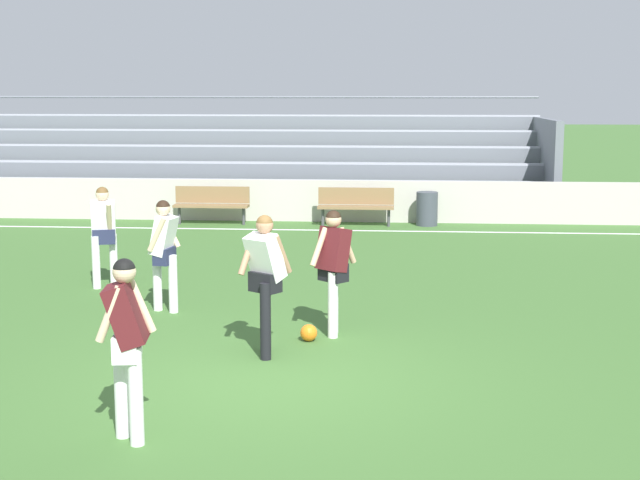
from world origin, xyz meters
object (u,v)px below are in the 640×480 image
(player_white_pressing_high, at_px, (104,228))
(player_dark_dropping_back, at_px, (126,333))
(bench_near_bin, at_px, (356,203))
(soccer_ball, at_px, (309,333))
(player_dark_trailing_run, at_px, (333,262))
(player_white_on_ball, at_px, (265,272))
(bench_far_right, at_px, (212,202))
(trash_bin, at_px, (427,209))
(bleacher_stand, at_px, (223,159))
(player_white_wide_right, at_px, (164,246))

(player_white_pressing_high, height_order, player_dark_dropping_back, player_dark_dropping_back)
(bench_near_bin, xyz_separation_m, soccer_ball, (-0.18, -10.15, -0.44))
(player_dark_trailing_run, xyz_separation_m, player_dark_dropping_back, (-1.61, -3.80, 0.03))
(player_white_on_ball, bearing_deg, bench_far_right, 104.62)
(trash_bin, height_order, player_dark_trailing_run, player_dark_trailing_run)
(bleacher_stand, height_order, bench_far_right, bleacher_stand)
(bleacher_stand, height_order, bench_near_bin, bleacher_stand)
(trash_bin, xyz_separation_m, player_white_pressing_high, (-5.47, -7.36, 0.58))
(player_dark_dropping_back, relative_size, soccer_ball, 7.73)
(player_white_wide_right, xyz_separation_m, player_white_pressing_high, (-1.39, 1.55, 0.01))
(bleacher_stand, xyz_separation_m, trash_bin, (5.52, -3.30, -0.90))
(trash_bin, height_order, player_white_wide_right, player_white_wide_right)
(bench_near_bin, relative_size, player_white_pressing_high, 1.09)
(soccer_ball, bearing_deg, player_white_on_ball, -124.16)
(bench_far_right, height_order, player_white_on_ball, player_white_on_ball)
(player_white_wide_right, distance_m, soccer_ball, 2.77)
(player_dark_trailing_run, relative_size, player_white_pressing_high, 1.00)
(bench_far_right, height_order, trash_bin, bench_far_right)
(bleacher_stand, xyz_separation_m, player_dark_dropping_back, (2.33, -17.11, -0.29))
(bleacher_stand, height_order, player_dark_dropping_back, bleacher_stand)
(bench_near_bin, height_order, soccer_ball, bench_near_bin)
(bleacher_stand, bearing_deg, trash_bin, -30.90)
(bench_near_bin, distance_m, player_dark_dropping_back, 13.72)
(player_white_on_ball, xyz_separation_m, player_dark_dropping_back, (-0.86, -2.80, -0.01))
(player_dark_dropping_back, height_order, soccer_ball, player_dark_dropping_back)
(bleacher_stand, distance_m, soccer_ball, 14.17)
(bleacher_stand, height_order, player_white_on_ball, bleacher_stand)
(player_white_on_ball, bearing_deg, soccer_ball, 55.84)
(trash_bin, xyz_separation_m, player_white_on_ball, (-2.32, -11.01, 0.63))
(bench_near_bin, bearing_deg, player_white_on_ball, -93.38)
(player_white_on_ball, relative_size, player_white_pressing_high, 1.04)
(bleacher_stand, xyz_separation_m, player_white_wide_right, (1.44, -12.22, -0.34))
(player_white_wide_right, bearing_deg, player_white_on_ball, -49.96)
(bench_near_bin, xyz_separation_m, player_white_pressing_high, (-3.79, -7.18, 0.43))
(bench_far_right, distance_m, player_dark_dropping_back, 13.78)
(trash_bin, relative_size, player_dark_trailing_run, 0.49)
(soccer_ball, bearing_deg, bench_near_bin, 88.99)
(bench_far_right, distance_m, player_white_on_ball, 11.20)
(bench_near_bin, xyz_separation_m, trash_bin, (1.68, 0.18, -0.14))
(player_dark_trailing_run, bearing_deg, player_white_wide_right, 156.35)
(bleacher_stand, bearing_deg, player_dark_trailing_run, -73.49)
(trash_bin, distance_m, player_dark_trailing_run, 10.15)
(bench_near_bin, distance_m, trash_bin, 1.70)
(trash_bin, bearing_deg, player_dark_dropping_back, -102.98)
(player_white_on_ball, relative_size, player_dark_dropping_back, 1.01)
(trash_bin, xyz_separation_m, player_white_wide_right, (-4.08, -8.91, 0.56))
(bench_far_right, bearing_deg, soccer_ball, -72.08)
(player_dark_dropping_back, bearing_deg, trash_bin, 77.02)
(soccer_ball, bearing_deg, player_dark_trailing_run, 47.58)
(bench_far_right, bearing_deg, player_dark_dropping_back, -81.80)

